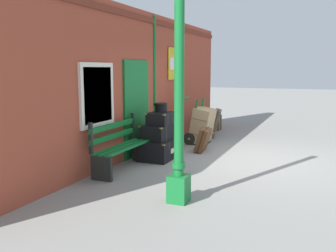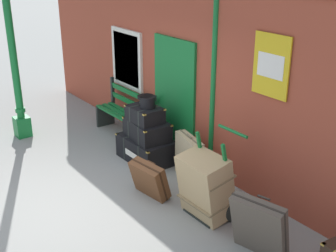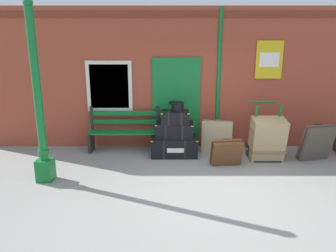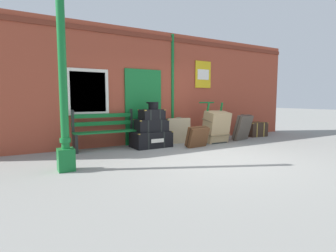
{
  "view_description": "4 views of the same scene",
  "coord_description": "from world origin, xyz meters",
  "px_view_note": "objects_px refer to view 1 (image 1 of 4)",
  "views": [
    {
      "loc": [
        -7.84,
        -1.42,
        1.93
      ],
      "look_at": [
        -0.73,
        1.58,
        0.75
      ],
      "focal_mm": 40.46,
      "sensor_mm": 36.0,
      "label": 1
    },
    {
      "loc": [
        5.38,
        -2.08,
        3.5
      ],
      "look_at": [
        0.05,
        1.87,
        0.84
      ],
      "focal_mm": 47.88,
      "sensor_mm": 36.0,
      "label": 2
    },
    {
      "loc": [
        -0.69,
        -4.91,
        2.46
      ],
      "look_at": [
        -0.69,
        1.81,
        0.67
      ],
      "focal_mm": 34.31,
      "sensor_mm": 36.0,
      "label": 3
    },
    {
      "loc": [
        -3.64,
        -4.39,
        1.27
      ],
      "look_at": [
        -0.2,
        1.58,
        0.57
      ],
      "focal_mm": 28.23,
      "sensor_mm": 36.0,
      "label": 4
    }
  ],
  "objects_px": {
    "suitcase_oxblood": "(203,140)",
    "platform_bench": "(120,147)",
    "corner_trunk": "(211,123)",
    "steamer_trunk_middle": "(159,132)",
    "lamp_post": "(179,121)",
    "round_hatbox": "(161,107)",
    "steamer_trunk_top": "(161,118)",
    "suitcase_cream": "(170,134)",
    "steamer_trunk_base": "(159,149)",
    "porters_trolley": "(196,133)",
    "large_brown_trunk": "(202,125)",
    "suitcase_beige": "(215,123)"
  },
  "relations": [
    {
      "from": "lamp_post",
      "to": "corner_trunk",
      "type": "bearing_deg",
      "value": 12.51
    },
    {
      "from": "platform_bench",
      "to": "large_brown_trunk",
      "type": "height_order",
      "value": "platform_bench"
    },
    {
      "from": "steamer_trunk_base",
      "to": "suitcase_beige",
      "type": "height_order",
      "value": "suitcase_beige"
    },
    {
      "from": "steamer_trunk_top",
      "to": "suitcase_oxblood",
      "type": "distance_m",
      "value": 1.34
    },
    {
      "from": "porters_trolley",
      "to": "platform_bench",
      "type": "bearing_deg",
      "value": 171.45
    },
    {
      "from": "porters_trolley",
      "to": "lamp_post",
      "type": "bearing_deg",
      "value": -164.38
    },
    {
      "from": "lamp_post",
      "to": "steamer_trunk_top",
      "type": "height_order",
      "value": "lamp_post"
    },
    {
      "from": "corner_trunk",
      "to": "steamer_trunk_middle",
      "type": "bearing_deg",
      "value": -179.46
    },
    {
      "from": "steamer_trunk_middle",
      "to": "suitcase_beige",
      "type": "relative_size",
      "value": 1.06
    },
    {
      "from": "porters_trolley",
      "to": "corner_trunk",
      "type": "height_order",
      "value": "porters_trolley"
    },
    {
      "from": "platform_bench",
      "to": "corner_trunk",
      "type": "height_order",
      "value": "platform_bench"
    },
    {
      "from": "platform_bench",
      "to": "round_hatbox",
      "type": "height_order",
      "value": "round_hatbox"
    },
    {
      "from": "steamer_trunk_top",
      "to": "suitcase_cream",
      "type": "xyz_separation_m",
      "value": [
        0.96,
        0.19,
        -0.51
      ]
    },
    {
      "from": "steamer_trunk_base",
      "to": "steamer_trunk_top",
      "type": "height_order",
      "value": "steamer_trunk_top"
    },
    {
      "from": "steamer_trunk_middle",
      "to": "suitcase_beige",
      "type": "bearing_deg",
      "value": -7.55
    },
    {
      "from": "steamer_trunk_top",
      "to": "porters_trolley",
      "type": "bearing_deg",
      "value": -4.0
    },
    {
      "from": "lamp_post",
      "to": "suitcase_cream",
      "type": "height_order",
      "value": "lamp_post"
    },
    {
      "from": "steamer_trunk_top",
      "to": "suitcase_oxblood",
      "type": "xyz_separation_m",
      "value": [
        1.03,
        -0.62,
        -0.59
      ]
    },
    {
      "from": "lamp_post",
      "to": "suitcase_beige",
      "type": "xyz_separation_m",
      "value": [
        5.33,
        0.99,
        -0.8
      ]
    },
    {
      "from": "steamer_trunk_top",
      "to": "porters_trolley",
      "type": "relative_size",
      "value": 0.52
    },
    {
      "from": "lamp_post",
      "to": "platform_bench",
      "type": "bearing_deg",
      "value": 53.86
    },
    {
      "from": "steamer_trunk_middle",
      "to": "round_hatbox",
      "type": "bearing_deg",
      "value": -22.26
    },
    {
      "from": "lamp_post",
      "to": "steamer_trunk_middle",
      "type": "xyz_separation_m",
      "value": [
        2.37,
        1.38,
        -0.62
      ]
    },
    {
      "from": "porters_trolley",
      "to": "suitcase_beige",
      "type": "xyz_separation_m",
      "value": [
        1.03,
        -0.22,
        0.13
      ]
    },
    {
      "from": "porters_trolley",
      "to": "suitcase_oxblood",
      "type": "xyz_separation_m",
      "value": [
        -0.9,
        -0.49,
        0.01
      ]
    },
    {
      "from": "steamer_trunk_top",
      "to": "porters_trolley",
      "type": "distance_m",
      "value": 2.03
    },
    {
      "from": "suitcase_oxblood",
      "to": "platform_bench",
      "type": "bearing_deg",
      "value": 156.44
    },
    {
      "from": "steamer_trunk_middle",
      "to": "round_hatbox",
      "type": "xyz_separation_m",
      "value": [
        0.05,
        -0.02,
        0.53
      ]
    },
    {
      "from": "steamer_trunk_base",
      "to": "suitcase_oxblood",
      "type": "xyz_separation_m",
      "value": [
        1.05,
        -0.65,
        0.07
      ]
    },
    {
      "from": "large_brown_trunk",
      "to": "steamer_trunk_middle",
      "type": "bearing_deg",
      "value": 169.72
    },
    {
      "from": "lamp_post",
      "to": "steamer_trunk_top",
      "type": "xyz_separation_m",
      "value": [
        2.37,
        1.34,
        -0.33
      ]
    },
    {
      "from": "steamer_trunk_top",
      "to": "large_brown_trunk",
      "type": "height_order",
      "value": "steamer_trunk_top"
    },
    {
      "from": "suitcase_oxblood",
      "to": "suitcase_cream",
      "type": "height_order",
      "value": "suitcase_cream"
    },
    {
      "from": "lamp_post",
      "to": "suitcase_oxblood",
      "type": "height_order",
      "value": "lamp_post"
    },
    {
      "from": "lamp_post",
      "to": "suitcase_oxblood",
      "type": "relative_size",
      "value": 4.84
    },
    {
      "from": "suitcase_oxblood",
      "to": "steamer_trunk_base",
      "type": "bearing_deg",
      "value": 148.19
    },
    {
      "from": "steamer_trunk_middle",
      "to": "platform_bench",
      "type": "bearing_deg",
      "value": 165.88
    },
    {
      "from": "steamer_trunk_middle",
      "to": "large_brown_trunk",
      "type": "relative_size",
      "value": 0.9
    },
    {
      "from": "lamp_post",
      "to": "suitcase_beige",
      "type": "bearing_deg",
      "value": 10.47
    },
    {
      "from": "steamer_trunk_top",
      "to": "suitcase_cream",
      "type": "height_order",
      "value": "steamer_trunk_top"
    },
    {
      "from": "round_hatbox",
      "to": "suitcase_beige",
      "type": "xyz_separation_m",
      "value": [
        2.91,
        -0.37,
        -0.72
      ]
    },
    {
      "from": "steamer_trunk_middle",
      "to": "suitcase_beige",
      "type": "xyz_separation_m",
      "value": [
        2.96,
        -0.39,
        -0.18
      ]
    },
    {
      "from": "round_hatbox",
      "to": "suitcase_oxblood",
      "type": "height_order",
      "value": "round_hatbox"
    },
    {
      "from": "steamer_trunk_base",
      "to": "suitcase_oxblood",
      "type": "distance_m",
      "value": 1.23
    },
    {
      "from": "lamp_post",
      "to": "suitcase_beige",
      "type": "distance_m",
      "value": 5.48
    },
    {
      "from": "large_brown_trunk",
      "to": "suitcase_beige",
      "type": "relative_size",
      "value": 1.17
    },
    {
      "from": "platform_bench",
      "to": "round_hatbox",
      "type": "bearing_deg",
      "value": -14.46
    },
    {
      "from": "porters_trolley",
      "to": "round_hatbox",
      "type": "bearing_deg",
      "value": 175.32
    },
    {
      "from": "large_brown_trunk",
      "to": "corner_trunk",
      "type": "distance_m",
      "value": 2.12
    },
    {
      "from": "steamer_trunk_top",
      "to": "round_hatbox",
      "type": "bearing_deg",
      "value": 21.36
    }
  ]
}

